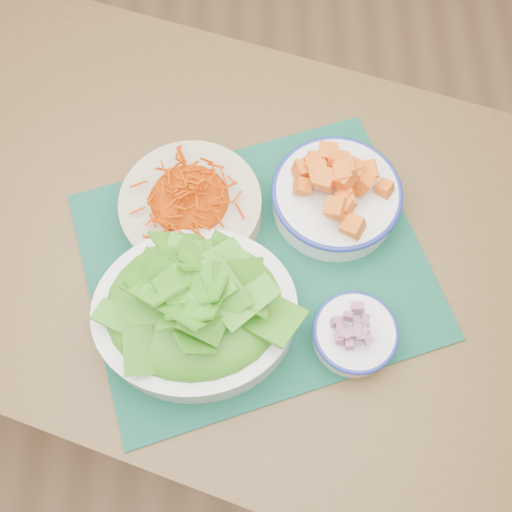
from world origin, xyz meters
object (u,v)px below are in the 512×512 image
Objects in this scene: table at (217,252)px; lettuce_bowl at (194,308)px; carrot_bowl at (190,203)px; placemat at (256,264)px; squash_bowl at (337,192)px; onion_bowl at (355,333)px.

lettuce_bowl reaches higher than table.
table is at bearing -23.44° from carrot_bowl.
table is 0.15m from placemat.
placemat is 0.16m from squash_bowl.
onion_bowl is (0.14, -0.12, 0.03)m from placemat.
squash_bowl reaches higher than table.
table is 0.16m from carrot_bowl.
lettuce_bowl is (-0.08, -0.09, 0.06)m from placemat.
squash_bowl is 0.22m from onion_bowl.
onion_bowl is (0.21, -0.18, 0.14)m from table.
onion_bowl reaches higher than table.
carrot_bowl reaches higher than placemat.
onion_bowl is at bearing -58.19° from placemat.
carrot_bowl reaches higher than onion_bowl.
carrot_bowl reaches higher than table.
lettuce_bowl reaches higher than placemat.
squash_bowl reaches higher than carrot_bowl.
onion_bowl is (0.22, -0.03, -0.03)m from lettuce_bowl.
placemat reaches higher than table.
carrot_bowl is at bearing 140.09° from onion_bowl.
squash_bowl is (0.22, 0.02, 0.00)m from carrot_bowl.
placemat is at bearing -140.90° from squash_bowl.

